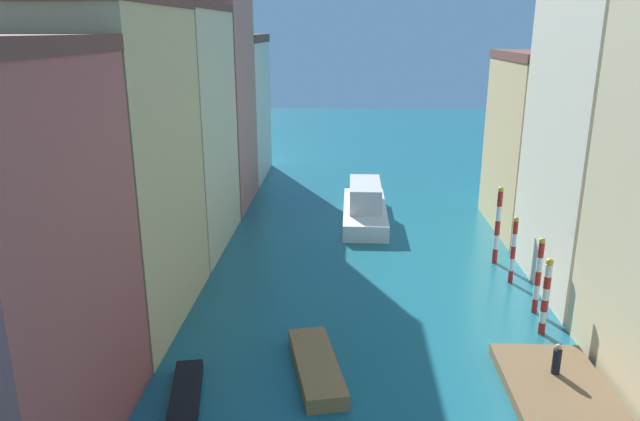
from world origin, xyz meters
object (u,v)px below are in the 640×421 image
object	(u,v)px
mooring_pole_2	(513,249)
mooring_pole_0	(546,296)
vaporetto_white	(365,206)
mooring_pole_1	(538,275)
person_on_dock	(557,360)
mooring_pole_3	(498,225)
motorboat_0	(316,366)
waterfront_dock	(556,388)

from	to	relation	value
mooring_pole_2	mooring_pole_0	bearing A→B (deg)	-90.64
mooring_pole_0	vaporetto_white	xyz separation A→B (m)	(-8.38, 17.91, -0.88)
mooring_pole_0	mooring_pole_1	world-z (taller)	mooring_pole_1
person_on_dock	mooring_pole_3	world-z (taller)	mooring_pole_3
mooring_pole_3	motorboat_0	distance (m)	17.50
mooring_pole_0	motorboat_0	xyz separation A→B (m)	(-11.07, -4.11, -1.73)
mooring_pole_1	motorboat_0	bearing A→B (deg)	-150.55
waterfront_dock	mooring_pole_2	world-z (taller)	mooring_pole_2
mooring_pole_1	motorboat_0	distance (m)	13.24
person_on_dock	mooring_pole_3	bearing A→B (deg)	87.15
vaporetto_white	waterfront_dock	bearing A→B (deg)	-72.25
mooring_pole_3	motorboat_0	world-z (taller)	mooring_pole_3
waterfront_dock	mooring_pole_3	xyz separation A→B (m)	(0.86, 14.52, 2.37)
vaporetto_white	motorboat_0	bearing A→B (deg)	-96.97
motorboat_0	mooring_pole_2	bearing A→B (deg)	42.85
person_on_dock	mooring_pole_1	distance (m)	6.93
mooring_pole_2	vaporetto_white	xyz separation A→B (m)	(-8.45, 11.69, -0.93)
mooring_pole_0	motorboat_0	distance (m)	11.93
person_on_dock	mooring_pole_2	bearing A→B (deg)	85.22
mooring_pole_2	mooring_pole_3	distance (m)	3.19
person_on_dock	mooring_pole_0	xyz separation A→B (m)	(0.82, 4.42, 0.92)
mooring_pole_2	vaporetto_white	bearing A→B (deg)	125.85
mooring_pole_0	vaporetto_white	size ratio (longest dim) A/B	0.38
person_on_dock	mooring_pole_0	distance (m)	4.59
mooring_pole_3	vaporetto_white	bearing A→B (deg)	133.96
person_on_dock	mooring_pole_0	bearing A→B (deg)	79.49
mooring_pole_0	vaporetto_white	world-z (taller)	mooring_pole_0
waterfront_dock	mooring_pole_0	bearing A→B (deg)	79.11
mooring_pole_3	mooring_pole_1	bearing A→B (deg)	-86.10
mooring_pole_1	mooring_pole_3	world-z (taller)	mooring_pole_3
waterfront_dock	person_on_dock	size ratio (longest dim) A/B	4.53
person_on_dock	motorboat_0	xyz separation A→B (m)	(-10.25, 0.31, -0.80)
motorboat_0	waterfront_dock	bearing A→B (deg)	-5.90
person_on_dock	mooring_pole_0	size ratio (longest dim) A/B	0.35
waterfront_dock	motorboat_0	world-z (taller)	motorboat_0
mooring_pole_0	waterfront_dock	bearing A→B (deg)	-100.89
mooring_pole_2	mooring_pole_1	bearing A→B (deg)	-85.95
waterfront_dock	motorboat_0	xyz separation A→B (m)	(-10.08, 1.04, 0.09)
vaporetto_white	person_on_dock	bearing A→B (deg)	-71.31
mooring_pole_2	mooring_pole_3	xyz separation A→B (m)	(-0.20, 3.14, 0.50)
person_on_dock	mooring_pole_3	xyz separation A→B (m)	(0.69, 13.78, 1.48)
person_on_dock	motorboat_0	distance (m)	10.28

